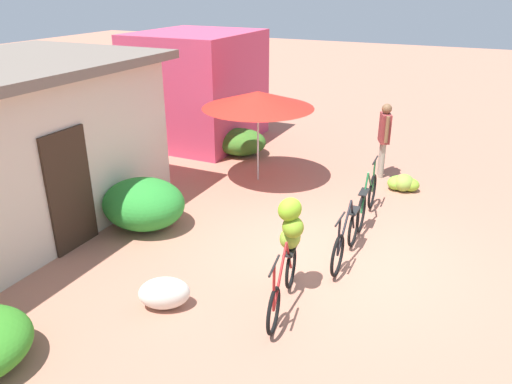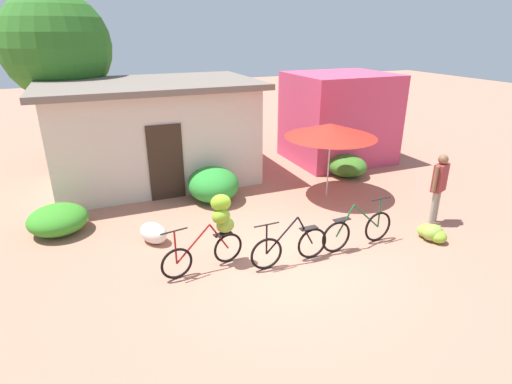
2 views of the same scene
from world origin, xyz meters
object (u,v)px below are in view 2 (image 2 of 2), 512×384
at_px(bicycle_center_loaded, 358,230).
at_px(tree_behind_building, 56,47).
at_px(banana_pile_on_ground, 432,233).
at_px(bicycle_leftmost, 216,226).
at_px(shop_pink, 338,118).
at_px(person_vendor, 439,182).
at_px(building_low, 153,131).
at_px(produce_sack, 153,233).
at_px(bicycle_near_pile, 290,247).
at_px(market_umbrella, 331,130).

bearing_deg(bicycle_center_loaded, tree_behind_building, 123.18).
relative_size(bicycle_center_loaded, banana_pile_on_ground, 2.35).
bearing_deg(bicycle_leftmost, tree_behind_building, 107.56).
xyz_separation_m(shop_pink, person_vendor, (-0.71, -5.22, -0.42)).
bearing_deg(banana_pile_on_ground, bicycle_center_loaded, 167.03).
height_order(building_low, person_vendor, building_low).
xyz_separation_m(tree_behind_building, bicycle_center_loaded, (5.39, -8.24, -3.36)).
distance_m(building_low, tree_behind_building, 4.03).
bearing_deg(produce_sack, bicycle_near_pile, -39.27).
relative_size(produce_sack, person_vendor, 0.42).
relative_size(shop_pink, produce_sack, 4.57).
bearing_deg(banana_pile_on_ground, person_vendor, 44.33).
bearing_deg(banana_pile_on_ground, market_umbrella, 103.82).
xyz_separation_m(bicycle_leftmost, bicycle_center_loaded, (2.91, -0.41, -0.47)).
height_order(bicycle_leftmost, bicycle_near_pile, bicycle_leftmost).
bearing_deg(shop_pink, tree_behind_building, 161.65).
xyz_separation_m(building_low, banana_pile_on_ground, (4.78, -6.20, -1.30)).
relative_size(market_umbrella, bicycle_near_pile, 1.45).
height_order(market_umbrella, bicycle_center_loaded, market_umbrella).
relative_size(tree_behind_building, bicycle_leftmost, 3.25).
bearing_deg(bicycle_leftmost, bicycle_center_loaded, -8.11).
bearing_deg(produce_sack, market_umbrella, 10.05).
distance_m(market_umbrella, bicycle_center_loaded, 3.17).
xyz_separation_m(building_low, person_vendor, (5.41, -5.58, -0.43)).
distance_m(building_low, bicycle_leftmost, 5.44).
height_order(building_low, market_umbrella, building_low).
bearing_deg(tree_behind_building, banana_pile_on_ground, -50.68).
height_order(building_low, produce_sack, building_low).
bearing_deg(banana_pile_on_ground, produce_sack, 158.44).
bearing_deg(person_vendor, shop_pink, 82.25).
distance_m(tree_behind_building, bicycle_leftmost, 8.70).
relative_size(tree_behind_building, bicycle_center_loaded, 3.06).
relative_size(market_umbrella, produce_sack, 3.42).
xyz_separation_m(market_umbrella, bicycle_center_loaded, (-0.93, -2.67, -1.44)).
bearing_deg(building_low, market_umbrella, -37.97).
bearing_deg(person_vendor, produce_sack, 165.67).
distance_m(market_umbrella, person_vendor, 2.91).
distance_m(market_umbrella, produce_sack, 5.14).
distance_m(building_low, shop_pink, 6.13).
height_order(tree_behind_building, produce_sack, tree_behind_building).
distance_m(shop_pink, bicycle_leftmost, 7.80).
bearing_deg(produce_sack, building_low, 78.84).
bearing_deg(banana_pile_on_ground, tree_behind_building, 129.32).
bearing_deg(shop_pink, building_low, 176.62).
distance_m(building_low, bicycle_center_loaded, 6.68).
xyz_separation_m(produce_sack, person_vendor, (6.20, -1.58, 0.81)).
relative_size(banana_pile_on_ground, person_vendor, 0.45).
relative_size(bicycle_leftmost, banana_pile_on_ground, 2.22).
bearing_deg(bicycle_near_pile, tree_behind_building, 114.50).
height_order(shop_pink, produce_sack, shop_pink).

